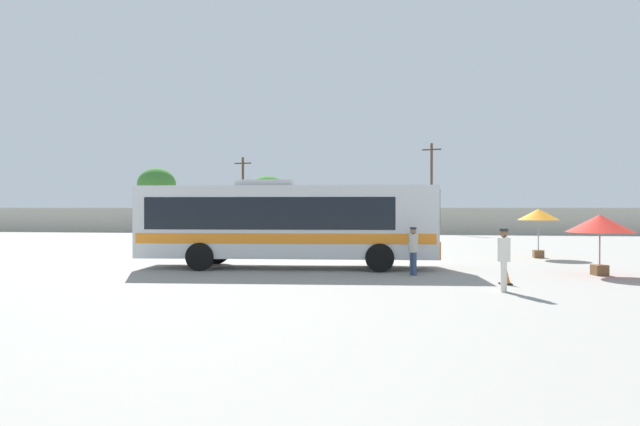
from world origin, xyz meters
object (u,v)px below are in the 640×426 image
Objects in this scene: parked_car_second_white at (243,226)px; parked_car_third_maroon at (312,226)px; passenger_waiting_on_apron at (504,256)px; parked_car_leftmost_maroon at (172,225)px; roadside_tree_left at (157,184)px; traffic_cone_on_apron at (505,274)px; coach_bus_silver_orange at (284,221)px; vendor_umbrella_near_gate_orange at (538,216)px; roadside_tree_midleft at (268,194)px; attendant_by_bus_door at (413,248)px; vendor_umbrella_secondary_red at (600,225)px; utility_pole_far at (432,186)px; utility_pole_near at (243,192)px.

parked_car_third_maroon is (6.04, 0.88, -0.01)m from parked_car_second_white.
parked_car_second_white is (-16.29, 30.55, -0.23)m from passenger_waiting_on_apron.
parked_car_leftmost_maroon is 0.65× the size of roadside_tree_left.
parked_car_leftmost_maroon is at bearing 128.63° from traffic_cone_on_apron.
coach_bus_silver_orange is at bearing -70.48° from parked_car_second_white.
parked_car_third_maroon is 20.10m from roadside_tree_left.
vendor_umbrella_near_gate_orange is 33.46m from roadside_tree_midleft.
coach_bus_silver_orange is 40.19m from roadside_tree_left.
coach_bus_silver_orange is at bearing 145.18° from passenger_waiting_on_apron.
attendant_by_bus_door is at bearing -68.69° from roadside_tree_midleft.
roadside_tree_left is 47.55m from traffic_cone_on_apron.
roadside_tree_midleft is (-19.47, 27.15, 1.85)m from vendor_umbrella_near_gate_orange.
roadside_tree_left is (-31.99, 28.38, 2.95)m from vendor_umbrella_near_gate_orange.
passenger_waiting_on_apron is at bearing -133.52° from vendor_umbrella_secondary_red.
coach_bus_silver_orange is 8.52m from traffic_cone_on_apron.
vendor_umbrella_near_gate_orange reaches higher than attendant_by_bus_door.
attendant_by_bus_door is (4.89, -1.69, -0.87)m from coach_bus_silver_orange.
roadside_tree_midleft is at bearing 174.57° from utility_pole_far.
coach_bus_silver_orange is 1.54× the size of utility_pole_near.
roadside_tree_midleft is (7.06, 7.34, 3.00)m from parked_car_leftmost_maroon.
roadside_tree_left is (-28.35, 39.11, 3.90)m from passenger_waiting_on_apron.
vendor_umbrella_near_gate_orange is 0.34× the size of roadside_tree_left.
vendor_umbrella_secondary_red is at bearing -86.78° from vendor_umbrella_near_gate_orange.
vendor_umbrella_secondary_red is 32.42m from utility_pole_far.
roadside_tree_left reaches higher than roadside_tree_midleft.
utility_pole_far is at bearing 24.61° from parked_car_third_maroon.
vendor_umbrella_near_gate_orange is at bearing 50.90° from attendant_by_bus_door.
traffic_cone_on_apron is at bearing -70.55° from parked_car_third_maroon.
utility_pole_far is 28.94m from roadside_tree_left.
parked_car_second_white is (-20.29, 26.33, -0.98)m from vendor_umbrella_secondary_red.
utility_pole_near is 11.68× the size of traffic_cone_on_apron.
attendant_by_bus_door is at bearing 125.23° from passenger_waiting_on_apron.
attendant_by_bus_door is 0.25× the size of roadside_tree_left.
parked_car_second_white is 0.80× the size of roadside_tree_midleft.
parked_car_leftmost_maroon reaches higher than parked_car_second_white.
vendor_umbrella_near_gate_orange is 33.13m from parked_car_leftmost_maroon.
parked_car_third_maroon is 12.32m from utility_pole_far.
vendor_umbrella_near_gate_orange is 0.53× the size of parked_car_leftmost_maroon.
utility_pole_near reaches higher than parked_car_leftmost_maroon.
attendant_by_bus_door is 0.40× the size of parked_car_third_maroon.
parked_car_second_white is at bearing 118.07° from passenger_waiting_on_apron.
utility_pole_far is 35.10m from traffic_cone_on_apron.
vendor_umbrella_secondary_red is 0.29× the size of utility_pole_near.
traffic_cone_on_apron is (28.69, -37.64, -4.59)m from roadside_tree_left.
attendant_by_bus_door is 37.68m from utility_pole_near.
parked_car_second_white is 0.53× the size of utility_pole_far.
parked_car_third_maroon is at bearing 96.48° from coach_bus_silver_orange.
vendor_umbrella_secondary_red is at bearing -4.20° from coach_bus_silver_orange.
vendor_umbrella_near_gate_orange is at bearing -50.53° from utility_pole_near.
passenger_waiting_on_apron is 0.23× the size of utility_pole_near.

